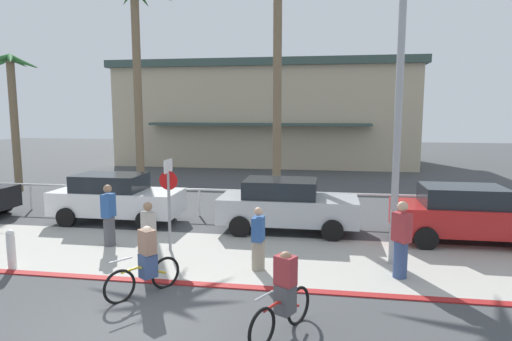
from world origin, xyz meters
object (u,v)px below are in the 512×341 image
Objects in this scene: pedestrian_3 at (401,242)px; car_red_3 at (468,214)px; car_silver_2 at (286,205)px; cyclist_red_0 at (284,295)px; pedestrian_1 at (258,242)px; pedestrian_2 at (149,238)px; car_white_1 at (116,198)px; pedestrian_0 at (109,218)px; palm_tree_2 at (277,42)px; palm_tree_0 at (10,88)px; palm_tree_1 at (136,40)px; bollard_0 at (11,249)px; stop_sign_bike_lane at (169,191)px; cyclist_yellow_1 at (146,262)px; streetlight_curb at (401,94)px.

car_red_3 is at bearing 53.21° from pedestrian_3.
pedestrian_3 reaches higher than car_silver_2.
car_silver_2 is at bearing 129.57° from pedestrian_3.
cyclist_red_0 is 3.10m from pedestrian_1.
car_red_3 is at bearing 22.81° from pedestrian_2.
car_white_1 is 2.45× the size of pedestrian_0.
car_white_1 is at bearing -139.00° from palm_tree_2.
pedestrian_2 is (10.51, -9.02, -4.15)m from palm_tree_0.
pedestrian_3 is at bearing 0.59° from pedestrian_1.
pedestrian_2 is (-3.59, 2.67, 0.08)m from cyclist_red_0.
palm_tree_1 is 2.12× the size of car_silver_2.
pedestrian_2 is (4.09, -8.86, -6.17)m from palm_tree_1.
palm_tree_2 is at bearing 141.05° from car_red_3.
pedestrian_2 is at bearing -54.73° from car_white_1.
palm_tree_1 reaches higher than bollard_0.
cyclist_red_0 is at bearing -48.82° from stop_sign_bike_lane.
cyclist_yellow_1 is at bearing -162.01° from pedestrian_3.
cyclist_yellow_1 is 0.96× the size of pedestrian_1.
palm_tree_1 is 14.88m from car_red_3.
car_white_1 and car_red_3 have the same top height.
car_white_1 and car_silver_2 have the same top height.
pedestrian_0 is 4.69m from pedestrian_1.
palm_tree_2 is 5.21× the size of pedestrian_0.
car_silver_2 is 2.71× the size of cyclist_red_0.
pedestrian_1 is at bearing -15.32° from pedestrian_0.
palm_tree_2 is 5.95× the size of pedestrian_1.
car_white_1 is 2.91× the size of cyclist_yellow_1.
pedestrian_1 is 3.34m from pedestrian_3.
bollard_0 is 12.44m from car_red_3.
pedestrian_2 is at bearing -90.44° from stop_sign_bike_lane.
cyclist_yellow_1 is 0.90× the size of pedestrian_2.
pedestrian_0 reaches higher than car_white_1.
streetlight_curb is 18.32m from palm_tree_0.
palm_tree_0 is at bearing 152.27° from pedestrian_3.
pedestrian_3 is (16.53, -8.69, -4.07)m from palm_tree_0.
pedestrian_3 is (2.99, -3.62, -0.01)m from car_silver_2.
pedestrian_2 is (3.31, 0.60, 0.26)m from bollard_0.
car_white_1 is at bearing 160.59° from streetlight_curb.
stop_sign_bike_lane is 4.06m from bollard_0.
stop_sign_bike_lane is 5.52m from cyclist_red_0.
car_red_3 is at bearing 52.15° from cyclist_red_0.
palm_tree_2 is 6.17× the size of cyclist_yellow_1.
stop_sign_bike_lane is at bearing 131.18° from cyclist_red_0.
pedestrian_0 reaches higher than pedestrian_2.
pedestrian_1 is (5.99, 0.90, 0.20)m from bollard_0.
car_silver_2 is at bearing -2.15° from car_white_1.
car_white_1 reaches higher than bollard_0.
palm_tree_0 is 3.89× the size of pedestrian_2.
stop_sign_bike_lane is 1.40× the size of pedestrian_3.
palm_tree_1 reaches higher than pedestrian_1.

